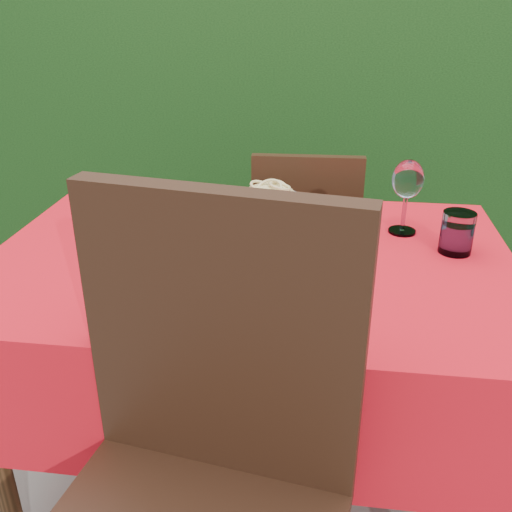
# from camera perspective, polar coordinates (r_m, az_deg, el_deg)

# --- Properties ---
(ground) EXTENTS (60.00, 60.00, 0.00)m
(ground) POSITION_cam_1_polar(r_m,az_deg,el_deg) (1.83, -0.45, -21.62)
(ground) COLOR #635E5A
(ground) RESTS_ON ground
(hedge) EXTENTS (3.20, 0.55, 1.78)m
(hedge) POSITION_cam_1_polar(r_m,az_deg,el_deg) (2.82, 4.00, 16.69)
(hedge) COLOR black
(hedge) RESTS_ON ground
(dining_table) EXTENTS (1.26, 0.86, 0.75)m
(dining_table) POSITION_cam_1_polar(r_m,az_deg,el_deg) (1.45, -0.53, -5.26)
(dining_table) COLOR #4D3018
(dining_table) RESTS_ON ground
(chair_near) EXTENTS (0.55, 0.55, 1.06)m
(chair_near) POSITION_cam_1_polar(r_m,az_deg,el_deg) (1.00, -5.67, -21.09)
(chair_near) COLOR black
(chair_near) RESTS_ON ground
(chair_far) EXTENTS (0.39, 0.39, 0.83)m
(chair_far) POSITION_cam_1_polar(r_m,az_deg,el_deg) (2.12, 4.92, 1.30)
(chair_far) COLOR black
(chair_far) RESTS_ON ground
(pizza_plate) EXTENTS (0.39, 0.39, 0.06)m
(pizza_plate) POSITION_cam_1_polar(r_m,az_deg,el_deg) (1.22, 1.15, -1.89)
(pizza_plate) COLOR white
(pizza_plate) RESTS_ON dining_table
(pasta_plate) EXTENTS (0.27, 0.27, 0.08)m
(pasta_plate) POSITION_cam_1_polar(r_m,az_deg,el_deg) (1.65, 1.30, 5.49)
(pasta_plate) COLOR white
(pasta_plate) RESTS_ON dining_table
(water_glass) EXTENTS (0.08, 0.08, 0.10)m
(water_glass) POSITION_cam_1_polar(r_m,az_deg,el_deg) (1.46, 19.43, 2.03)
(water_glass) COLOR silver
(water_glass) RESTS_ON dining_table
(wine_glass) EXTENTS (0.08, 0.08, 0.20)m
(wine_glass) POSITION_cam_1_polar(r_m,az_deg,el_deg) (1.51, 14.92, 7.13)
(wine_glass) COLOR silver
(wine_glass) RESTS_ON dining_table
(fork) EXTENTS (0.09, 0.20, 0.01)m
(fork) POSITION_cam_1_polar(r_m,az_deg,el_deg) (1.42, -14.45, 0.20)
(fork) COLOR silver
(fork) RESTS_ON dining_table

